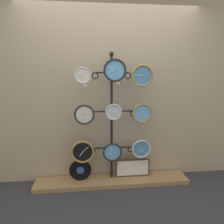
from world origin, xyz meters
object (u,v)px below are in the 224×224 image
display_stand (112,141)px  picture_frame (133,168)px  clock_middle_right (143,113)px  clock_bottom_center (113,152)px  vinyl_record (80,170)px  clock_bottom_left (83,152)px  clock_top_right (142,76)px  clock_middle_left (84,115)px  clock_top_center (115,70)px  clock_top_left (83,75)px  clock_bottom_right (141,149)px  clock_middle_center (114,112)px

display_stand → picture_frame: bearing=-2.0°
clock_middle_right → clock_bottom_center: 0.69m
vinyl_record → clock_bottom_left: bearing=-51.3°
display_stand → clock_top_right: 1.01m
clock_top_right → clock_middle_left: 0.93m
display_stand → vinyl_record: bearing=-173.7°
clock_top_center → picture_frame: (0.28, 0.10, -1.42)m
clock_top_left → clock_middle_right: clock_top_left is taller
clock_bottom_center → vinyl_record: 0.53m
display_stand → clock_bottom_center: 0.17m
clock_middle_left → picture_frame: (0.69, 0.09, -0.84)m
clock_bottom_left → clock_bottom_right: size_ratio=1.18×
clock_middle_right → clock_bottom_right: size_ratio=1.04×
clock_bottom_right → clock_middle_right: bearing=7.1°
clock_bottom_right → clock_top_left: bearing=-177.9°
clock_top_right → clock_middle_right: bearing=57.9°
clock_bottom_center → vinyl_record: size_ratio=0.88×
clock_middle_left → clock_bottom_right: 0.95m
clock_bottom_center → vinyl_record: clock_bottom_center is taller
clock_middle_right → clock_bottom_center: clock_middle_right is taller
clock_bottom_center → clock_middle_center: bearing=-36.3°
clock_middle_left → clock_middle_right: 0.80m
clock_middle_right → picture_frame: clock_middle_right is taller
clock_top_left → clock_bottom_right: (0.80, 0.03, -1.04)m
display_stand → picture_frame: display_stand is taller
clock_bottom_center → clock_top_center: bearing=-32.4°
clock_top_left → clock_top_center: 0.42m
display_stand → clock_middle_center: bearing=-82.0°
clock_top_left → clock_top_right: size_ratio=0.73×
clock_middle_center → clock_middle_right: clock_middle_center is taller
display_stand → clock_middle_right: display_stand is taller
picture_frame → clock_middle_center: bearing=-162.7°
vinyl_record → clock_top_right: bearing=-4.6°
display_stand → clock_bottom_center: display_stand is taller
clock_middle_left → clock_top_center: bearing=-2.2°
clock_top_center → clock_middle_left: (-0.41, 0.02, -0.58)m
clock_bottom_left → picture_frame: clock_bottom_left is taller
picture_frame → display_stand: bearing=178.0°
clock_top_right → clock_bottom_right: clock_top_right is taller
display_stand → clock_top_right: bearing=-16.5°
display_stand → clock_bottom_center: bearing=-88.8°
picture_frame → clock_top_center: bearing=-160.2°
vinyl_record → picture_frame: 0.77m
clock_top_right → vinyl_record: bearing=175.4°
clock_top_center → clock_bottom_left: clock_top_center is taller
clock_top_left → clock_top_center: bearing=-0.3°
clock_bottom_left → clock_bottom_center: 0.42m
clock_middle_left → clock_middle_right: bearing=1.2°
clock_bottom_center → clock_top_left: bearing=-177.6°
clock_top_left → clock_top_center: (0.41, -0.00, 0.07)m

